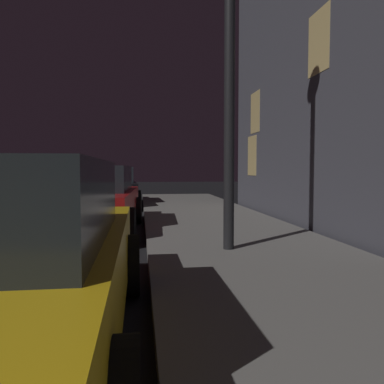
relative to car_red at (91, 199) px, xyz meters
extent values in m
cylinder|color=black|center=(0.93, -4.48, -0.38)|extent=(0.22, 0.66, 0.66)
cube|color=maroon|center=(0.00, -0.02, -0.14)|extent=(1.98, 4.29, 0.64)
cube|color=#1E2328|center=(0.00, 0.05, 0.44)|extent=(1.67, 2.24, 0.56)
cylinder|color=black|center=(-0.84, 1.33, -0.38)|extent=(0.25, 0.67, 0.66)
cylinder|color=black|center=(0.96, 1.24, -0.38)|extent=(0.25, 0.67, 0.66)
cylinder|color=black|center=(-0.97, -1.28, -0.38)|extent=(0.25, 0.67, 0.66)
cylinder|color=black|center=(0.84, -1.37, -0.38)|extent=(0.25, 0.67, 0.66)
cube|color=black|center=(0.00, 5.88, -0.14)|extent=(1.98, 4.48, 0.64)
cube|color=#1E2328|center=(0.00, 5.92, 0.44)|extent=(1.65, 2.38, 0.56)
cylinder|color=black|center=(-0.95, 7.18, -0.38)|extent=(0.26, 0.67, 0.66)
cylinder|color=black|center=(0.79, 7.29, -0.38)|extent=(0.26, 0.67, 0.66)
cylinder|color=black|center=(-0.80, 4.47, -0.38)|extent=(0.26, 0.67, 0.66)
cylinder|color=black|center=(0.95, 4.57, -0.38)|extent=(0.26, 0.67, 0.66)
cylinder|color=black|center=(2.38, -2.89, 1.98)|extent=(0.16, 0.16, 5.08)
cube|color=#F2D17F|center=(4.47, -1.39, 3.08)|extent=(0.06, 0.90, 1.20)
cube|color=#F2D17F|center=(4.47, 3.10, 1.05)|extent=(0.06, 0.90, 1.20)
cube|color=#F2D17F|center=(4.47, 2.81, 2.32)|extent=(0.06, 0.90, 1.20)
camera|label=1|loc=(1.05, -8.76, 0.66)|focal=37.27mm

